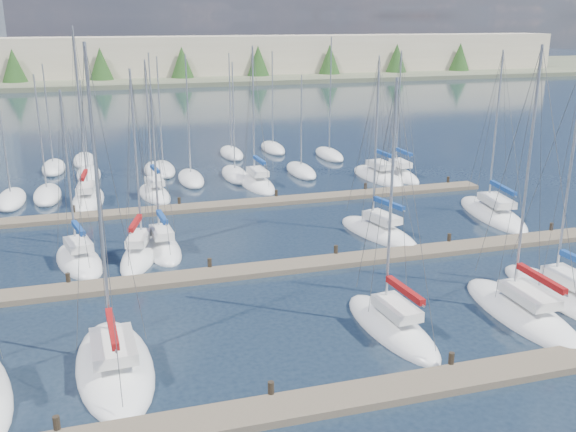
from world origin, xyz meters
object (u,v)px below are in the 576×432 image
object	(u,v)px
sailboat_j	(162,248)
sailboat_o	(155,194)
sailboat_l	(378,232)
sailboat_r	(398,174)
sailboat_q	(378,176)
sailboat_i	(141,254)
sailboat_m	(492,214)
sailboat_f	(564,297)
sailboat_c	(115,366)
sailboat_p	(257,183)
sailboat_d	(392,327)
sailboat_h	(79,260)
sailboat_e	(521,313)
sailboat_n	(88,200)

from	to	relation	value
sailboat_j	sailboat_o	bearing A→B (deg)	82.05
sailboat_l	sailboat_r	size ratio (longest dim) A/B	0.97
sailboat_q	sailboat_i	xyz separation A→B (m)	(-22.98, -14.78, 0.03)
sailboat_m	sailboat_r	world-z (taller)	sailboat_m
sailboat_f	sailboat_c	bearing A→B (deg)	178.97
sailboat_p	sailboat_r	bearing A→B (deg)	-5.18
sailboat_d	sailboat_h	xyz separation A→B (m)	(-14.66, 13.57, -0.01)
sailboat_j	sailboat_p	distance (m)	17.60
sailboat_f	sailboat_o	xyz separation A→B (m)	(-19.16, 27.39, 0.02)
sailboat_m	sailboat_j	size ratio (longest dim) A/B	1.16
sailboat_i	sailboat_e	distance (m)	22.81
sailboat_j	sailboat_h	bearing A→B (deg)	-175.24
sailboat_p	sailboat_f	world-z (taller)	sailboat_f
sailboat_o	sailboat_c	size ratio (longest dim) A/B	0.83
sailboat_o	sailboat_c	bearing A→B (deg)	-107.01
sailboat_p	sailboat_i	size ratio (longest dim) A/B	1.04
sailboat_l	sailboat_e	distance (m)	13.85
sailboat_e	sailboat_o	bearing A→B (deg)	118.87
sailboat_m	sailboat_h	distance (m)	30.13
sailboat_q	sailboat_e	xyz separation A→B (m)	(-5.06, -28.89, 0.01)
sailboat_l	sailboat_f	bearing A→B (deg)	-82.23
sailboat_h	sailboat_l	bearing A→B (deg)	-13.52
sailboat_j	sailboat_o	xyz separation A→B (m)	(0.80, 13.54, 0.01)
sailboat_m	sailboat_j	xyz separation A→B (m)	(-24.98, -0.43, 0.02)
sailboat_d	sailboat_j	bearing A→B (deg)	118.54
sailboat_n	sailboat_p	xyz separation A→B (m)	(14.55, 1.31, -0.01)
sailboat_c	sailboat_h	world-z (taller)	sailboat_c
sailboat_l	sailboat_n	distance (m)	24.13
sailboat_j	sailboat_n	world-z (taller)	sailboat_n
sailboat_n	sailboat_c	xyz separation A→B (m)	(1.12, -27.55, -0.02)
sailboat_i	sailboat_o	size ratio (longest dim) A/B	1.03
sailboat_f	sailboat_r	bearing A→B (deg)	80.12
sailboat_i	sailboat_e	world-z (taller)	sailboat_e
sailboat_r	sailboat_c	bearing A→B (deg)	-134.80
sailboat_j	sailboat_l	bearing A→B (deg)	-8.93
sailboat_j	sailboat_i	distance (m)	1.58
sailboat_q	sailboat_h	distance (m)	30.57
sailboat_r	sailboat_n	bearing A→B (deg)	-179.32
sailboat_r	sailboat_c	size ratio (longest dim) A/B	0.86
sailboat_q	sailboat_r	size ratio (longest dim) A/B	0.97
sailboat_j	sailboat_c	world-z (taller)	sailboat_c
sailboat_n	sailboat_i	xyz separation A→B (m)	(3.22, -13.97, 0.00)
sailboat_q	sailboat_r	xyz separation A→B (m)	(2.12, 0.04, 0.02)
sailboat_n	sailboat_d	bearing A→B (deg)	-57.15
sailboat_q	sailboat_p	xyz separation A→B (m)	(-11.65, 0.50, 0.01)
sailboat_p	sailboat_e	bearing A→B (deg)	-80.63
sailboat_p	sailboat_o	distance (m)	9.19
sailboat_f	sailboat_d	world-z (taller)	sailboat_f
sailboat_c	sailboat_n	bearing A→B (deg)	89.61
sailboat_j	sailboat_i	world-z (taller)	sailboat_i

